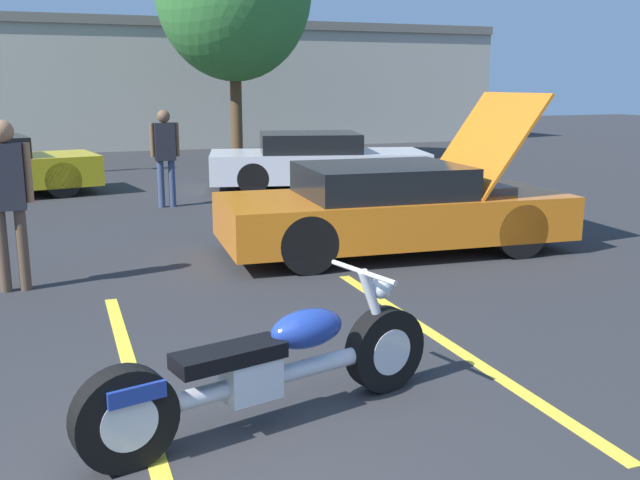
# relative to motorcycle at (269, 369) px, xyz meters

# --- Properties ---
(parking_stripe_foreground) EXTENTS (0.12, 4.55, 0.01)m
(parking_stripe_foreground) POSITION_rel_motorcycle_xyz_m (-0.77, 0.99, -0.38)
(parking_stripe_foreground) COLOR yellow
(parking_stripe_foreground) RESTS_ON ground
(parking_stripe_middle) EXTENTS (0.12, 4.55, 0.01)m
(parking_stripe_middle) POSITION_rel_motorcycle_xyz_m (1.87, 0.99, -0.38)
(parking_stripe_middle) COLOR yellow
(parking_stripe_middle) RESTS_ON ground
(far_building) EXTENTS (32.00, 4.20, 4.40)m
(far_building) POSITION_rel_motorcycle_xyz_m (-0.84, 22.58, 1.95)
(far_building) COLOR #B2AD9E
(far_building) RESTS_ON ground
(motorcycle) EXTENTS (2.54, 0.92, 0.95)m
(motorcycle) POSITION_rel_motorcycle_xyz_m (0.00, 0.00, 0.00)
(motorcycle) COLOR black
(motorcycle) RESTS_ON ground
(show_car_hood_open) EXTENTS (4.70, 2.16, 2.10)m
(show_car_hood_open) POSITION_rel_motorcycle_xyz_m (3.01, 4.25, 0.21)
(show_car_hood_open) COLOR orange
(show_car_hood_open) RESTS_ON ground
(parked_car_right_row) EXTENTS (4.95, 2.98, 1.19)m
(parked_car_right_row) POSITION_rel_motorcycle_xyz_m (4.10, 10.30, 0.19)
(parked_car_right_row) COLOR silver
(parked_car_right_row) RESTS_ON ground
(spectator_by_show_car) EXTENTS (0.52, 0.23, 1.76)m
(spectator_by_show_car) POSITION_rel_motorcycle_xyz_m (0.67, 8.89, 0.67)
(spectator_by_show_car) COLOR #38476B
(spectator_by_show_car) RESTS_ON ground
(spectator_midground) EXTENTS (0.52, 0.24, 1.85)m
(spectator_midground) POSITION_rel_motorcycle_xyz_m (-1.71, 3.97, 0.73)
(spectator_midground) COLOR brown
(spectator_midground) RESTS_ON ground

